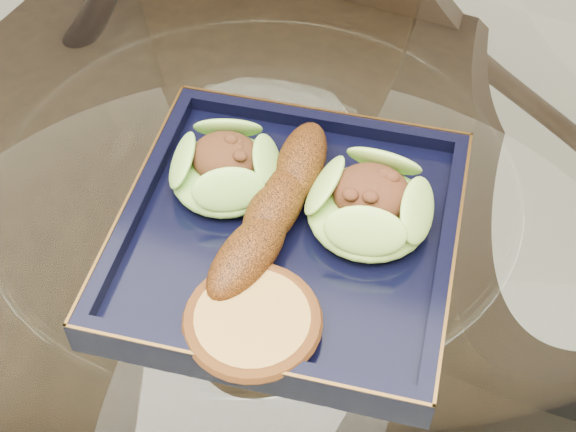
% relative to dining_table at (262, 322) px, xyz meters
% --- Properties ---
extents(dining_table, '(1.13, 1.13, 0.77)m').
position_rel_dining_table_xyz_m(dining_table, '(0.00, 0.00, 0.00)').
color(dining_table, white).
rests_on(dining_table, ground).
extents(dining_chair, '(0.47, 0.47, 1.01)m').
position_rel_dining_table_xyz_m(dining_chair, '(-0.15, 0.31, -0.03)').
color(dining_chair, black).
rests_on(dining_chair, ground).
extents(navy_plate, '(0.29, 0.29, 0.02)m').
position_rel_dining_table_xyz_m(navy_plate, '(0.03, -0.02, 0.17)').
color(navy_plate, black).
rests_on(navy_plate, dining_table).
extents(lettuce_wrap_left, '(0.10, 0.10, 0.03)m').
position_rel_dining_table_xyz_m(lettuce_wrap_left, '(-0.03, 0.01, 0.20)').
color(lettuce_wrap_left, '#579029').
rests_on(lettuce_wrap_left, navy_plate).
extents(lettuce_wrap_right, '(0.13, 0.13, 0.04)m').
position_rel_dining_table_xyz_m(lettuce_wrap_right, '(0.09, 0.01, 0.20)').
color(lettuce_wrap_right, '#75AA31').
rests_on(lettuce_wrap_right, navy_plate).
extents(roasted_plantain, '(0.06, 0.19, 0.04)m').
position_rel_dining_table_xyz_m(roasted_plantain, '(0.02, -0.01, 0.20)').
color(roasted_plantain, '#582A09').
rests_on(roasted_plantain, navy_plate).
extents(crumb_patty, '(0.10, 0.10, 0.02)m').
position_rel_dining_table_xyz_m(crumb_patty, '(0.04, -0.12, 0.19)').
color(crumb_patty, gold).
rests_on(crumb_patty, navy_plate).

